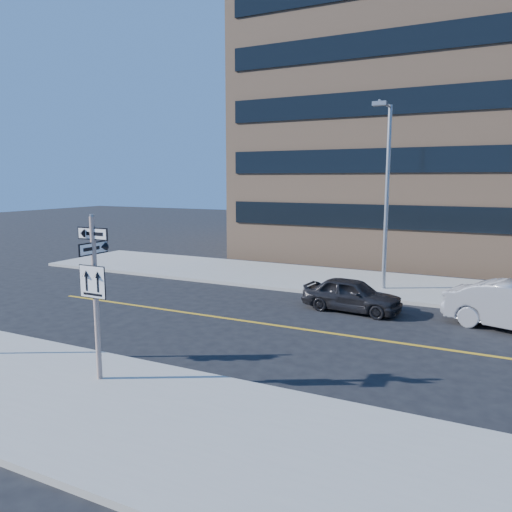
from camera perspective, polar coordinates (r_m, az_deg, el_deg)
The scene contains 5 objects.
ground at distance 15.08m, azimuth -10.68°, elevation -10.83°, with size 120.00×120.00×0.00m, color black.
sign_pole at distance 12.60m, azimuth -17.93°, elevation -3.51°, with size 0.92×0.92×4.06m.
parked_car_a at distance 19.48m, azimuth 10.90°, elevation -4.36°, with size 3.78×1.52×1.29m, color black.
streetlight_a at distance 22.51m, azimuth 14.65°, elevation 7.83°, with size 0.55×2.25×8.00m.
building_brick at distance 37.08m, azimuth 16.54°, elevation 14.61°, with size 18.00×18.00×18.00m, color #A57D5C.
Camera 1 is at (8.69, -11.25, 5.03)m, focal length 35.00 mm.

